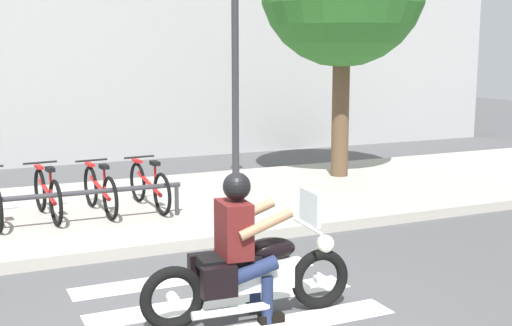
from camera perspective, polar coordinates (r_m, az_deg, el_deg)
sidewalk at (r=10.52m, az=-13.13°, el=-4.15°), size 24.00×4.40×0.15m
crosswalk_stripe_3 at (r=7.01m, az=-2.80°, el=-11.52°), size 2.80×0.40×0.01m
crosswalk_stripe_4 at (r=7.71m, az=-5.05°, el=-9.55°), size 2.80×0.40×0.01m
motorcycle at (r=6.41m, az=-0.48°, el=-9.30°), size 2.09×0.67×1.19m
rider at (r=6.28m, az=-1.17°, el=-6.24°), size 0.65×0.56×1.42m
bicycle_3 at (r=9.99m, az=-17.23°, el=-2.54°), size 0.48×1.61×0.78m
bicycle_4 at (r=10.10m, az=-13.07°, el=-2.26°), size 0.48×1.60×0.76m
bicycle_5 at (r=10.27m, az=-9.02°, el=-1.94°), size 0.48×1.65×0.76m
bike_rack at (r=9.40m, az=-19.03°, el=-2.97°), size 4.30×0.07×0.49m
street_lamp at (r=11.34m, az=-1.78°, el=10.62°), size 0.28×0.28×4.54m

